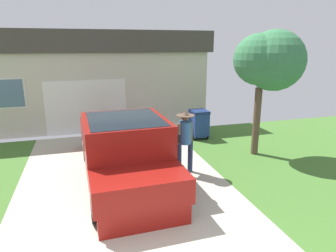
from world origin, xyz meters
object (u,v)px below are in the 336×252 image
at_px(handbag, 180,174).
at_px(front_yard_tree, 269,61).
at_px(pickup_truck, 125,153).
at_px(person_with_hat, 185,137).
at_px(wheeled_trash_bin, 199,123).
at_px(house_with_garage, 79,75).

xyz_separation_m(handbag, front_yard_tree, (3.06, 0.98, 2.84)).
xyz_separation_m(pickup_truck, front_yard_tree, (4.47, 0.73, 2.20)).
bearing_deg(handbag, person_with_hat, 54.37).
bearing_deg(wheeled_trash_bin, front_yard_tree, -60.98).
height_order(pickup_truck, person_with_hat, person_with_hat).
bearing_deg(handbag, house_with_garage, 105.92).
relative_size(handbag, front_yard_tree, 0.10).
height_order(pickup_truck, wheeled_trash_bin, pickup_truck).
distance_m(front_yard_tree, wheeled_trash_bin, 3.50).
relative_size(house_with_garage, front_yard_tree, 2.83).
bearing_deg(pickup_truck, wheeled_trash_bin, -138.58).
height_order(handbag, house_with_garage, house_with_garage).
relative_size(pickup_truck, front_yard_tree, 1.45).
bearing_deg(house_with_garage, handbag, -74.08).
bearing_deg(pickup_truck, house_with_garage, -84.40).
xyz_separation_m(handbag, wheeled_trash_bin, (1.82, 3.23, 0.45)).
relative_size(pickup_truck, person_with_hat, 3.23).
xyz_separation_m(pickup_truck, house_with_garage, (-0.98, 8.12, 1.25)).
bearing_deg(front_yard_tree, handbag, -162.20).
relative_size(pickup_truck, wheeled_trash_bin, 5.28).
height_order(person_with_hat, front_yard_tree, front_yard_tree).
distance_m(person_with_hat, wheeled_trash_bin, 3.34).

